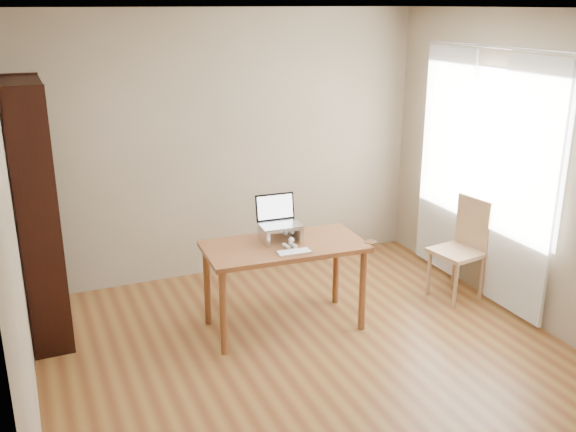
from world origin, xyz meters
The scene contains 10 objects.
room centered at (0.03, 0.01, 1.30)m, with size 4.04×4.54×2.64m.
bookshelf centered at (-1.83, 1.55, 1.05)m, with size 0.30×0.90×2.10m.
curtains centered at (1.92, 0.80, 1.17)m, with size 0.03×1.90×2.25m.
desk centered at (0.00, 0.86, 0.64)m, with size 1.35×0.73×0.75m.
laptop_stand centered at (0.00, 0.94, 0.83)m, with size 0.32×0.25×0.13m.
laptop centered at (0.00, 1.00, 0.94)m, with size 0.35×0.30×0.24m.
keyboard centered at (-0.01, 0.64, 0.76)m, with size 0.29×0.14×0.02m.
coaster centered at (0.68, 0.62, 0.75)m, with size 0.10×0.10×0.01m, color brown.
cat centered at (0.00, 0.97, 0.82)m, with size 0.25×0.49×0.16m.
chair centered at (1.77, 0.77, 0.51)m, with size 0.47×0.47×0.94m.
Camera 1 is at (-1.91, -3.68, 2.63)m, focal length 40.00 mm.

